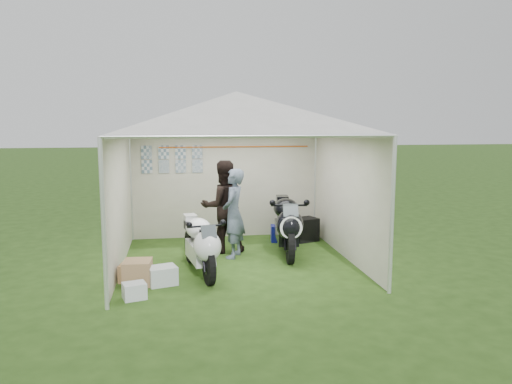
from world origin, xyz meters
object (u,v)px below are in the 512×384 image
at_px(crate_2, 134,291).
at_px(crate_0, 162,276).
at_px(motorcycle_white, 201,243).
at_px(motorcycle_black, 287,223).
at_px(canopy_tent, 236,117).
at_px(equipment_box, 305,229).
at_px(paddock_stand, 282,233).
at_px(person_dark_jacket, 223,206).
at_px(crate_3, 133,273).
at_px(crate_1, 138,272).
at_px(person_blue_jacket, 234,213).

bearing_deg(crate_2, crate_0, 56.66).
relative_size(motorcycle_white, motorcycle_black, 0.87).
xyz_separation_m(canopy_tent, equipment_box, (1.59, 1.28, -2.33)).
bearing_deg(crate_2, canopy_tent, 45.15).
bearing_deg(paddock_stand, motorcycle_white, -131.83).
relative_size(equipment_box, crate_0, 1.14).
height_order(canopy_tent, crate_0, canopy_tent).
bearing_deg(equipment_box, person_dark_jacket, -161.77).
bearing_deg(equipment_box, crate_0, -140.39).
distance_m(motorcycle_black, crate_3, 3.02).
height_order(canopy_tent, equipment_box, canopy_tent).
bearing_deg(crate_0, person_dark_jacket, 58.27).
height_order(paddock_stand, crate_2, paddock_stand).
height_order(motorcycle_black, paddock_stand, motorcycle_black).
height_order(equipment_box, crate_2, equipment_box).
height_order(motorcycle_white, person_dark_jacket, person_dark_jacket).
bearing_deg(paddock_stand, person_dark_jacket, -154.53).
height_order(paddock_stand, crate_1, crate_1).
bearing_deg(crate_1, motorcycle_black, 27.07).
height_order(motorcycle_black, person_blue_jacket, person_blue_jacket).
distance_m(motorcycle_white, crate_0, 0.84).
xyz_separation_m(person_blue_jacket, crate_3, (-1.72, -1.15, -0.68)).
height_order(motorcycle_white, crate_2, motorcycle_white).
relative_size(motorcycle_white, crate_0, 4.46).
bearing_deg(person_dark_jacket, paddock_stand, -164.83).
xyz_separation_m(motorcycle_black, paddock_stand, (0.12, 0.98, -0.43)).
xyz_separation_m(paddock_stand, crate_1, (-2.77, -2.34, 0.02)).
relative_size(paddock_stand, crate_1, 1.09).
distance_m(canopy_tent, person_dark_jacket, 1.84).
height_order(motorcycle_white, crate_1, motorcycle_white).
height_order(motorcycle_black, crate_0, motorcycle_black).
bearing_deg(motorcycle_black, crate_1, -146.00).
distance_m(motorcycle_white, crate_1, 1.10).
height_order(motorcycle_white, crate_0, motorcycle_white).
relative_size(person_dark_jacket, crate_2, 5.64).
relative_size(canopy_tent, equipment_box, 11.65).
xyz_separation_m(crate_1, crate_2, (-0.00, -0.65, -0.07)).
bearing_deg(crate_2, person_blue_jacket, 49.82).
bearing_deg(crate_3, person_blue_jacket, 33.62).
bearing_deg(person_dark_jacket, crate_0, 47.97).
bearing_deg(crate_1, equipment_box, 35.32).
bearing_deg(canopy_tent, equipment_box, 38.80).
bearing_deg(crate_1, crate_0, -11.82).
xyz_separation_m(canopy_tent, crate_3, (-1.75, -0.88, -2.44)).
height_order(crate_0, crate_2, crate_0).
xyz_separation_m(crate_0, crate_1, (-0.37, 0.08, 0.05)).
xyz_separation_m(motorcycle_black, person_blue_jacket, (-1.01, -0.06, 0.22)).
distance_m(motorcycle_white, motorcycle_black, 1.95).
relative_size(person_dark_jacket, crate_1, 4.21).
xyz_separation_m(equipment_box, crate_1, (-3.26, -2.31, -0.06)).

